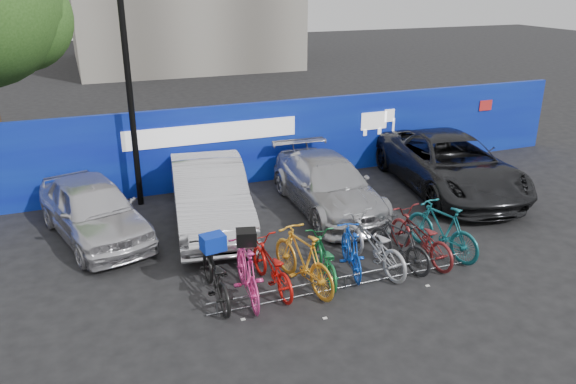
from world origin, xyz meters
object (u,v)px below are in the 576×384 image
bike_1 (247,271)px  car_1 (210,194)px  car_2 (328,184)px  bike_7 (399,243)px  bike_rack (345,282)px  bike_5 (351,250)px  bike_4 (324,258)px  car_3 (450,164)px  bike_9 (442,229)px  car_0 (93,209)px  bike_3 (303,259)px  bike_8 (420,237)px  bike_6 (373,244)px  lamppost (129,84)px  bike_2 (271,266)px  bike_0 (215,274)px

bike_1 → car_1: bearing=-87.6°
car_2 → bike_7: car_2 is taller
bike_rack → bike_5: (0.43, 0.59, 0.33)m
car_1 → bike_4: bearing=-58.0°
car_1 → bike_5: size_ratio=2.96×
car_3 → bike_9: (-2.58, -3.31, -0.20)m
car_1 → bike_5: (2.16, -3.39, -0.31)m
car_0 → bike_4: car_0 is taller
bike_3 → bike_8: (2.82, 0.17, -0.08)m
bike_1 → bike_6: 2.82m
bike_1 → bike_8: bike_1 is taller
car_2 → bike_9: bearing=-67.3°
bike_8 → bike_5: bearing=-8.1°
lamppost → bike_2: lamppost is taller
bike_0 → bike_9: 5.14m
car_3 → bike_7: size_ratio=3.25×
bike_rack → bike_9: 2.77m
car_1 → bike_8: 5.13m
car_2 → bike_6: car_2 is taller
bike_2 → bike_9: (4.02, 0.05, 0.12)m
bike_rack → bike_0: bike_0 is taller
car_0 → car_1: 2.73m
lamppost → car_0: lamppost is taller
car_1 → bike_3: car_1 is taller
bike_0 → car_1: bearing=-102.3°
car_0 → bike_3: bearing=-61.3°
car_1 → bike_3: size_ratio=2.40×
car_0 → bike_6: (5.37, -3.68, -0.17)m
bike_6 → bike_8: (1.16, -0.01, -0.02)m
car_0 → bike_3: 5.36m
bike_2 → bike_6: size_ratio=0.88×
bike_rack → bike_1: size_ratio=2.92×
bike_3 → bike_9: (3.41, 0.21, -0.01)m
bike_1 → bike_8: (3.97, 0.17, -0.04)m
lamppost → bike_rack: bearing=-61.9°
car_1 → bike_9: bearing=-29.6°
bike_5 → car_2: bearing=-93.4°
bike_5 → car_0: bearing=-23.6°
bike_2 → bike_8: bearing=175.2°
bike_4 → bike_5: (0.63, 0.04, 0.04)m
car_0 → bike_2: bearing=-65.2°
lamppost → car_3: (8.45, -2.10, -2.47)m
car_3 → bike_6: (-4.33, -3.33, -0.24)m
bike_0 → bike_7: 3.97m
car_2 → bike_0: (-3.89, -3.31, -0.16)m
bike_6 → bike_9: 1.75m
bike_0 → bike_6: bearing=179.8°
bike_8 → bike_7: bearing=3.2°
car_1 → bike_0: car_1 is taller
bike_3 → bike_9: bike_3 is taller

